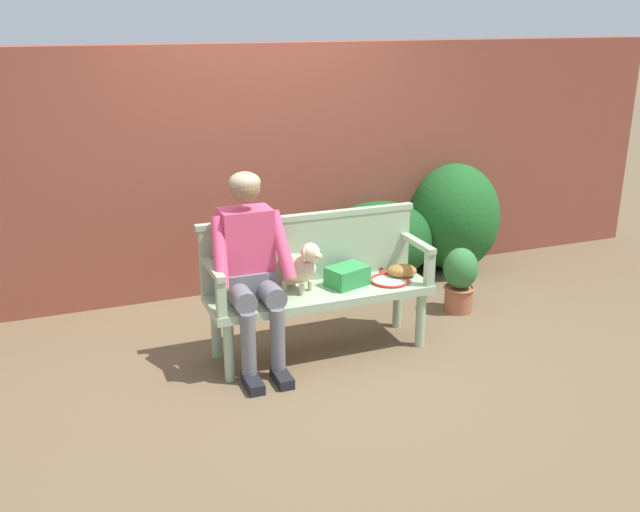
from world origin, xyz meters
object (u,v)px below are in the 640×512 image
object	(u,v)px
tennis_racket	(389,279)
potted_plant	(460,278)
sports_bag	(347,276)
person_seated	(250,263)
baseball_glove	(402,271)
dog_on_bench	(301,266)
garden_bench	(320,298)

from	to	relation	value
tennis_racket	potted_plant	bearing A→B (deg)	19.73
tennis_racket	potted_plant	xyz separation A→B (m)	(0.79, 0.29, -0.20)
sports_bag	potted_plant	distance (m)	1.17
person_seated	baseball_glove	xyz separation A→B (m)	(1.16, 0.04, -0.22)
potted_plant	sports_bag	bearing A→B (deg)	-166.66
person_seated	dog_on_bench	xyz separation A→B (m)	(0.37, 0.04, -0.08)
garden_bench	person_seated	xyz separation A→B (m)	(-0.50, -0.01, 0.33)
potted_plant	person_seated	bearing A→B (deg)	-171.10
sports_bag	potted_plant	xyz separation A→B (m)	(1.11, 0.26, -0.26)
person_seated	sports_bag	bearing A→B (deg)	1.80
sports_bag	tennis_racket	bearing A→B (deg)	-3.76
dog_on_bench	tennis_racket	world-z (taller)	dog_on_bench
dog_on_bench	garden_bench	bearing A→B (deg)	-11.55
dog_on_bench	tennis_racket	bearing A→B (deg)	-3.20
tennis_racket	potted_plant	world-z (taller)	potted_plant
potted_plant	tennis_racket	bearing A→B (deg)	-160.27
tennis_racket	garden_bench	bearing A→B (deg)	178.92
dog_on_bench	baseball_glove	xyz separation A→B (m)	(0.79, -0.00, -0.14)
dog_on_bench	sports_bag	xyz separation A→B (m)	(0.35, -0.02, -0.11)
person_seated	potted_plant	bearing A→B (deg)	8.90
baseball_glove	sports_bag	bearing A→B (deg)	-160.33
garden_bench	dog_on_bench	world-z (taller)	dog_on_bench
garden_bench	person_seated	world-z (taller)	person_seated
dog_on_bench	potted_plant	bearing A→B (deg)	9.63
dog_on_bench	potted_plant	distance (m)	1.53
person_seated	sports_bag	size ratio (longest dim) A/B	4.82
person_seated	baseball_glove	distance (m)	1.18
garden_bench	baseball_glove	xyz separation A→B (m)	(0.66, 0.03, 0.11)
person_seated	dog_on_bench	size ratio (longest dim) A/B	3.67
baseball_glove	garden_bench	bearing A→B (deg)	-160.03
tennis_racket	baseball_glove	bearing A→B (deg)	16.11
person_seated	tennis_racket	distance (m)	1.07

